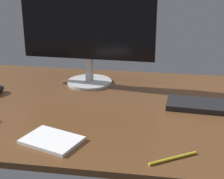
% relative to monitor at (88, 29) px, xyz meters
% --- Properties ---
extents(desk, '(1.40, 0.84, 0.02)m').
position_rel_monitor_xyz_m(desk, '(0.18, -0.23, -0.24)').
color(desk, brown).
rests_on(desk, ground).
extents(monitor, '(0.55, 0.19, 0.40)m').
position_rel_monitor_xyz_m(monitor, '(0.00, 0.00, 0.00)').
color(monitor, silver).
rests_on(monitor, desk).
extents(keyboard, '(0.36, 0.14, 0.02)m').
position_rel_monitor_xyz_m(keyboard, '(0.51, -0.19, -0.22)').
color(keyboard, black).
rests_on(keyboard, desk).
extents(notepad, '(0.19, 0.17, 0.01)m').
position_rel_monitor_xyz_m(notepad, '(0.00, -0.52, -0.23)').
color(notepad, white).
rests_on(notepad, desk).
extents(pen, '(0.13, 0.09, 0.01)m').
position_rel_monitor_xyz_m(pen, '(0.35, -0.56, -0.23)').
color(pen, yellow).
rests_on(pen, desk).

